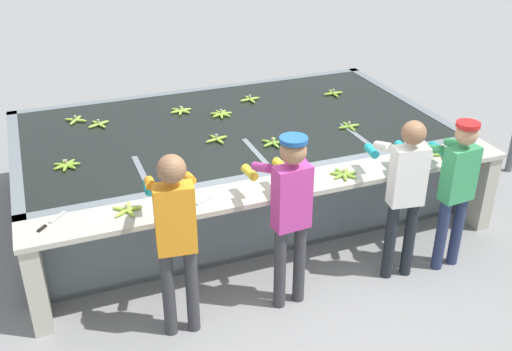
{
  "coord_description": "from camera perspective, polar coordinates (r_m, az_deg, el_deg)",
  "views": [
    {
      "loc": [
        -2.07,
        -4.33,
        3.64
      ],
      "look_at": [
        0.0,
        1.0,
        0.65
      ],
      "focal_mm": 42.0,
      "sensor_mm": 36.0,
      "label": 1
    }
  ],
  "objects": [
    {
      "name": "banana_bunch_floating_5",
      "position": [
        7.01,
        8.85,
        4.66
      ],
      "size": [
        0.28,
        0.28,
        0.08
      ],
      "color": "#7FAD33",
      "rests_on": "wash_tank"
    },
    {
      "name": "banana_bunch_floating_6",
      "position": [
        7.76,
        -0.59,
        7.28
      ],
      "size": [
        0.28,
        0.28,
        0.08
      ],
      "color": "#9EC642",
      "rests_on": "wash_tank"
    },
    {
      "name": "banana_bunch_ledge_1",
      "position": [
        5.36,
        -12.2,
        -3.21
      ],
      "size": [
        0.27,
        0.28,
        0.08
      ],
      "color": "#9EC642",
      "rests_on": "work_ledge"
    },
    {
      "name": "banana_bunch_ledge_2",
      "position": [
        5.89,
        8.35,
        0.14
      ],
      "size": [
        0.28,
        0.28,
        0.08
      ],
      "color": "#75A333",
      "rests_on": "work_ledge"
    },
    {
      "name": "banana_bunch_floating_0",
      "position": [
        6.31,
        -17.62,
        0.97
      ],
      "size": [
        0.28,
        0.28,
        0.08
      ],
      "color": "#7FAD33",
      "rests_on": "wash_tank"
    },
    {
      "name": "banana_bunch_ledge_0",
      "position": [
        6.56,
        17.5,
        2.03
      ],
      "size": [
        0.27,
        0.28,
        0.08
      ],
      "color": "#7FAD33",
      "rests_on": "work_ledge"
    },
    {
      "name": "worker_3",
      "position": [
        6.02,
        18.44,
        -0.58
      ],
      "size": [
        0.44,
        0.72,
        1.57
      ],
      "color": "navy",
      "rests_on": "ground"
    },
    {
      "name": "worker_2",
      "position": [
        5.72,
        14.0,
        -0.96
      ],
      "size": [
        0.48,
        0.74,
        1.65
      ],
      "color": "#1E2328",
      "rests_on": "ground"
    },
    {
      "name": "knife_0",
      "position": [
        5.35,
        -19.24,
        -4.4
      ],
      "size": [
        0.26,
        0.28,
        0.02
      ],
      "color": "silver",
      "rests_on": "work_ledge"
    },
    {
      "name": "worker_1",
      "position": [
        5.16,
        3.23,
        -2.9
      ],
      "size": [
        0.44,
        0.73,
        1.68
      ],
      "color": "#38383D",
      "rests_on": "ground"
    },
    {
      "name": "banana_bunch_floating_3",
      "position": [
        7.22,
        -14.76,
        4.76
      ],
      "size": [
        0.27,
        0.27,
        0.08
      ],
      "color": "#9EC642",
      "rests_on": "wash_tank"
    },
    {
      "name": "banana_bunch_floating_9",
      "position": [
        7.44,
        -7.16,
        6.15
      ],
      "size": [
        0.28,
        0.27,
        0.08
      ],
      "color": "#9EC642",
      "rests_on": "wash_tank"
    },
    {
      "name": "wash_tank",
      "position": [
        7.22,
        -2.34,
        1.42
      ],
      "size": [
        4.89,
        2.75,
        0.93
      ],
      "color": "slate",
      "rests_on": "ground"
    },
    {
      "name": "banana_bunch_floating_1",
      "position": [
        7.29,
        -3.34,
        5.88
      ],
      "size": [
        0.28,
        0.28,
        0.08
      ],
      "color": "#8CB738",
      "rests_on": "wash_tank"
    },
    {
      "name": "banana_bunch_floating_7",
      "position": [
        7.42,
        -16.81,
        5.08
      ],
      "size": [
        0.26,
        0.26,
        0.08
      ],
      "color": "#9EC642",
      "rests_on": "wash_tank"
    },
    {
      "name": "knife_1",
      "position": [
        5.35,
        -5.9,
        -2.85
      ],
      "size": [
        0.32,
        0.2,
        0.02
      ],
      "color": "silver",
      "rests_on": "work_ledge"
    },
    {
      "name": "banana_bunch_floating_8",
      "position": [
        6.51,
        1.61,
        3.15
      ],
      "size": [
        0.28,
        0.27,
        0.08
      ],
      "color": "#75A333",
      "rests_on": "wash_tank"
    },
    {
      "name": "banana_bunch_floating_4",
      "position": [
        6.61,
        -3.78,
        3.49
      ],
      "size": [
        0.28,
        0.28,
        0.08
      ],
      "color": "#8CB738",
      "rests_on": "wash_tank"
    },
    {
      "name": "ground_plane",
      "position": [
        6.02,
        3.51,
        -9.67
      ],
      "size": [
        80.0,
        80.0,
        0.0
      ],
      "primitive_type": "plane",
      "color": "gray",
      "rests_on": "ground"
    },
    {
      "name": "banana_bunch_floating_2",
      "position": [
        8.03,
        7.36,
        7.78
      ],
      "size": [
        0.28,
        0.28,
        0.08
      ],
      "color": "#8CB738",
      "rests_on": "wash_tank"
    },
    {
      "name": "worker_0",
      "position": [
        4.87,
        -7.68,
        -5.11
      ],
      "size": [
        0.46,
        0.74,
        1.7
      ],
      "color": "#38383D",
      "rests_on": "ground"
    },
    {
      "name": "work_ledge",
      "position": [
        5.81,
        2.78,
        -3.17
      ],
      "size": [
        4.89,
        0.45,
        0.93
      ],
      "color": "#B7B2A3",
      "rests_on": "ground"
    }
  ]
}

